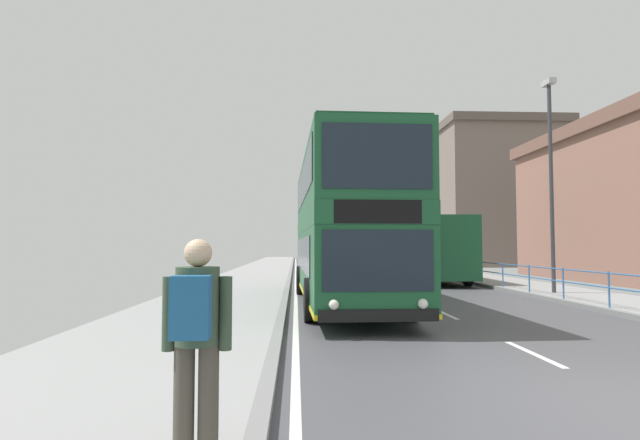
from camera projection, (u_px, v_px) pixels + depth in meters
ground at (582, 401)px, 5.53m from camera, size 15.80×140.00×0.20m
double_decker_bus_main at (344, 228)px, 14.98m from camera, size 2.88×11.07×4.49m
background_bus_far_lane at (423, 248)px, 25.88m from camera, size 2.84×10.95×3.12m
pedestrian_railing_far_kerb at (473, 267)px, 23.30m from camera, size 0.05×33.91×0.97m
pedestrian_companion at (196, 330)px, 3.80m from camera, size 0.54×0.52×1.70m
street_lamp_far_side at (551, 168)px, 17.69m from camera, size 0.28×0.60×7.70m
bare_tree_far_00 at (411, 230)px, 40.47m from camera, size 1.83×2.79×5.74m
background_building_01 at (480, 199)px, 49.42m from camera, size 10.85×17.11×13.08m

